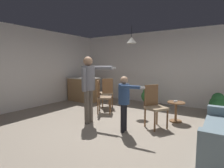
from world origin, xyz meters
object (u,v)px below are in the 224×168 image
object	(u,v)px
person_child	(124,98)
side_table_by_couch	(176,109)
person_adult	(89,82)
spare_remote_on_table	(175,101)
dining_chair_by_counter	(102,95)
dining_chair_near_wall	(154,104)
kitchen_counter	(84,89)
potted_plant_by_wall	(218,104)
dining_chair_centre_back	(107,91)
potted_plant_corner	(148,96)

from	to	relation	value
person_child	side_table_by_couch	bearing A→B (deg)	143.89
person_adult	person_child	size ratio (longest dim) A/B	1.36
spare_remote_on_table	side_table_by_couch	bearing A→B (deg)	21.68
person_adult	dining_chair_by_counter	world-z (taller)	person_adult
dining_chair_near_wall	dining_chair_by_counter	bearing A→B (deg)	-69.58
person_child	dining_chair_near_wall	bearing A→B (deg)	139.66
kitchen_counter	potted_plant_by_wall	world-z (taller)	kitchen_counter
kitchen_counter	dining_chair_centre_back	distance (m)	1.38
kitchen_counter	side_table_by_couch	bearing A→B (deg)	-9.68
dining_chair_centre_back	potted_plant_by_wall	distance (m)	3.40
kitchen_counter	person_child	size ratio (longest dim) A/B	1.03
side_table_by_couch	person_adult	bearing A→B (deg)	-144.24
person_child	dining_chair_centre_back	distance (m)	2.38
kitchen_counter	dining_chair_by_counter	size ratio (longest dim) A/B	1.26
dining_chair_centre_back	spare_remote_on_table	xyz separation A→B (m)	(2.42, -0.35, -0.01)
kitchen_counter	dining_chair_centre_back	size ratio (longest dim) A/B	1.26
potted_plant_corner	person_adult	bearing A→B (deg)	-102.11
dining_chair_by_counter	dining_chair_centre_back	bearing A→B (deg)	175.42
person_child	dining_chair_by_counter	distance (m)	1.67
dining_chair_by_counter	spare_remote_on_table	world-z (taller)	dining_chair_by_counter
person_child	dining_chair_by_counter	world-z (taller)	person_child
dining_chair_near_wall	dining_chair_centre_back	xyz separation A→B (m)	(-2.11, 1.04, 0.00)
side_table_by_couch	potted_plant_corner	distance (m)	1.75
potted_plant_corner	spare_remote_on_table	xyz separation A→B (m)	(1.26, -1.21, 0.16)
kitchen_counter	person_adult	bearing A→B (deg)	-44.67
potted_plant_corner	kitchen_counter	bearing A→B (deg)	-167.52
person_adult	spare_remote_on_table	size ratio (longest dim) A/B	12.88
side_table_by_couch	dining_chair_centre_back	world-z (taller)	dining_chair_centre_back
kitchen_counter	person_adult	xyz separation A→B (m)	(1.98, -1.95, 0.56)
person_child	spare_remote_on_table	bearing A→B (deg)	144.38
kitchen_counter	side_table_by_couch	distance (m)	3.85
person_child	potted_plant_by_wall	distance (m)	2.98
kitchen_counter	dining_chair_near_wall	distance (m)	3.71
potted_plant_corner	dining_chair_by_counter	bearing A→B (deg)	-118.07
potted_plant_corner	potted_plant_by_wall	distance (m)	2.15
dining_chair_near_wall	side_table_by_couch	bearing A→B (deg)	-174.95
person_adult	dining_chair_near_wall	bearing A→B (deg)	103.47
dining_chair_near_wall	potted_plant_by_wall	xyz separation A→B (m)	(1.21, 1.80, -0.17)
potted_plant_corner	dining_chair_centre_back	bearing A→B (deg)	-143.66
dining_chair_near_wall	person_child	bearing A→B (deg)	-3.49
kitchen_counter	side_table_by_couch	size ratio (longest dim) A/B	2.42
kitchen_counter	dining_chair_centre_back	xyz separation A→B (m)	(1.35, -0.30, 0.07)
person_child	dining_chair_by_counter	size ratio (longest dim) A/B	1.23
person_child	potted_plant_corner	distance (m)	2.62
dining_chair_by_counter	dining_chair_centre_back	size ratio (longest dim) A/B	1.00
person_adult	dining_chair_centre_back	size ratio (longest dim) A/B	1.67
kitchen_counter	potted_plant_by_wall	size ratio (longest dim) A/B	1.83
person_child	potted_plant_corner	bearing A→B (deg)	-174.84
side_table_by_couch	potted_plant_corner	xyz separation A→B (m)	(-1.28, 1.20, 0.05)
side_table_by_couch	person_adult	size ratio (longest dim) A/B	0.31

